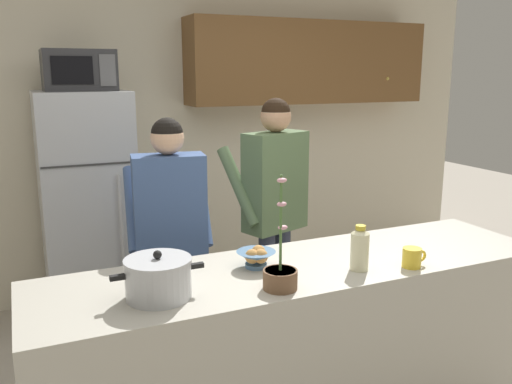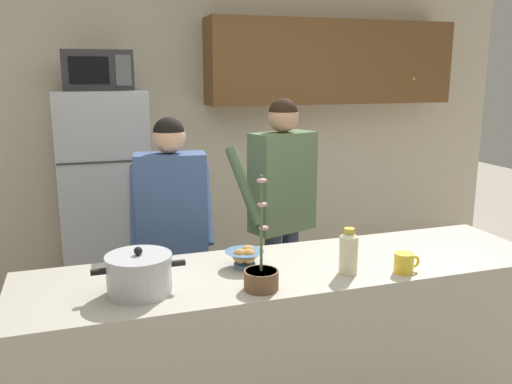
% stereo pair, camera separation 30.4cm
% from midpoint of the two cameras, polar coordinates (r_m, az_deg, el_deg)
% --- Properties ---
extents(back_wall_unit, '(6.00, 0.48, 2.60)m').
position_cam_midpoint_polar(back_wall_unit, '(4.68, -7.55, 7.61)').
color(back_wall_unit, beige).
rests_on(back_wall_unit, ground).
extents(kitchen_island, '(2.58, 0.68, 0.92)m').
position_cam_midpoint_polar(kitchen_island, '(2.82, 1.57, -16.57)').
color(kitchen_island, '#BCB7A8').
rests_on(kitchen_island, ground).
extents(refrigerator, '(0.64, 0.68, 1.71)m').
position_cam_midpoint_polar(refrigerator, '(4.19, -19.39, -1.67)').
color(refrigerator, '#B7BABF').
rests_on(refrigerator, ground).
extents(microwave, '(0.48, 0.37, 0.28)m').
position_cam_midpoint_polar(microwave, '(4.05, -20.40, 12.00)').
color(microwave, '#2D2D30').
rests_on(microwave, refrigerator).
extents(person_near_pot, '(0.53, 0.46, 1.59)m').
position_cam_midpoint_polar(person_near_pot, '(3.14, -11.84, -3.33)').
color(person_near_pot, '#726656').
rests_on(person_near_pot, ground).
extents(person_by_sink, '(0.60, 0.54, 1.68)m').
position_cam_midpoint_polar(person_by_sink, '(3.52, -0.53, -0.29)').
color(person_by_sink, '#33384C').
rests_on(person_by_sink, ground).
extents(cooking_pot, '(0.39, 0.28, 0.20)m').
position_cam_midpoint_polar(cooking_pot, '(2.30, -14.10, -8.90)').
color(cooking_pot, silver).
rests_on(cooking_pot, kitchen_island).
extents(coffee_mug, '(0.13, 0.09, 0.10)m').
position_cam_midpoint_polar(coffee_mug, '(2.65, 13.10, -6.83)').
color(coffee_mug, yellow).
rests_on(coffee_mug, kitchen_island).
extents(bread_bowl, '(0.19, 0.19, 0.10)m').
position_cam_midpoint_polar(bread_bowl, '(2.58, -3.36, -6.96)').
color(bread_bowl, '#4C7299').
rests_on(bread_bowl, kitchen_island).
extents(bottle_near_edge, '(0.09, 0.09, 0.22)m').
position_cam_midpoint_polar(bottle_near_edge, '(2.55, 7.60, -5.99)').
color(bottle_near_edge, beige).
rests_on(bottle_near_edge, kitchen_island).
extents(potted_orchid, '(0.15, 0.15, 0.50)m').
position_cam_midpoint_polar(potted_orchid, '(2.33, -1.18, -8.82)').
color(potted_orchid, brown).
rests_on(potted_orchid, kitchen_island).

